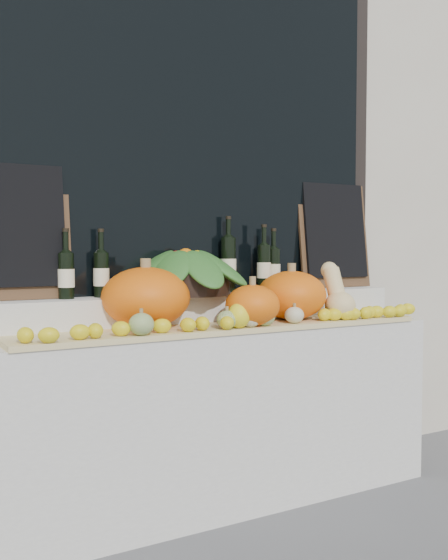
# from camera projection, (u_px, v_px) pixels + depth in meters

# --- Properties ---
(storefront_facade) EXTENTS (7.00, 0.94, 4.50)m
(storefront_facade) POSITION_uv_depth(u_px,v_px,m) (157.00, 82.00, 3.66)
(storefront_facade) COLOR beige
(storefront_facade) RESTS_ON ground
(display_sill) EXTENTS (2.30, 0.55, 0.88)m
(display_sill) POSITION_uv_depth(u_px,v_px,m) (217.00, 415.00, 3.13)
(display_sill) COLOR silver
(display_sill) RESTS_ON ground
(rear_tier) EXTENTS (2.30, 0.25, 0.16)m
(rear_tier) POSITION_uv_depth(u_px,v_px,m) (203.00, 309.00, 3.23)
(rear_tier) COLOR silver
(rear_tier) RESTS_ON display_sill
(straw_bedding) EXTENTS (2.10, 0.32, 0.02)m
(straw_bedding) POSITION_uv_depth(u_px,v_px,m) (229.00, 328.00, 2.99)
(straw_bedding) COLOR tan
(straw_bedding) RESTS_ON display_sill
(pumpkin_left) EXTENTS (0.50, 0.50, 0.28)m
(pumpkin_left) POSITION_uv_depth(u_px,v_px,m) (146.00, 297.00, 2.90)
(pumpkin_left) COLOR orange
(pumpkin_left) RESTS_ON straw_bedding
(pumpkin_right) EXTENTS (0.44, 0.44, 0.25)m
(pumpkin_right) POSITION_uv_depth(u_px,v_px,m) (292.00, 295.00, 3.23)
(pumpkin_right) COLOR orange
(pumpkin_right) RESTS_ON straw_bedding
(pumpkin_center) EXTENTS (0.32, 0.32, 0.20)m
(pumpkin_center) POSITION_uv_depth(u_px,v_px,m) (253.00, 305.00, 2.96)
(pumpkin_center) COLOR orange
(pumpkin_center) RESTS_ON straw_bedding
(butternut_squash) EXTENTS (0.16, 0.22, 0.30)m
(butternut_squash) POSITION_uv_depth(u_px,v_px,m) (337.00, 296.00, 3.25)
(butternut_squash) COLOR #F1D18E
(butternut_squash) RESTS_ON straw_bedding
(decorative_gourds) EXTENTS (1.21, 0.17, 0.14)m
(decorative_gourds) POSITION_uv_depth(u_px,v_px,m) (251.00, 316.00, 2.93)
(decorative_gourds) COLOR #356A20
(decorative_gourds) RESTS_ON straw_bedding
(lemon_heap) EXTENTS (2.20, 0.16, 0.06)m
(lemon_heap) POSITION_uv_depth(u_px,v_px,m) (241.00, 321.00, 2.89)
(lemon_heap) COLOR yellow
(lemon_heap) RESTS_ON straw_bedding
(produce_bowl) EXTENTS (0.69, 0.69, 0.24)m
(produce_bowl) POSITION_uv_depth(u_px,v_px,m) (186.00, 271.00, 3.15)
(produce_bowl) COLOR black
(produce_bowl) RESTS_ON rear_tier
(wine_bottle_far_left) EXTENTS (0.08, 0.08, 0.33)m
(wine_bottle_far_left) POSITION_uv_depth(u_px,v_px,m) (66.00, 275.00, 2.88)
(wine_bottle_far_left) COLOR black
(wine_bottle_far_left) RESTS_ON rear_tier
(wine_bottle_near_left) EXTENTS (0.08, 0.08, 0.33)m
(wine_bottle_near_left) POSITION_uv_depth(u_px,v_px,m) (101.00, 274.00, 2.98)
(wine_bottle_near_left) COLOR black
(wine_bottle_near_left) RESTS_ON rear_tier
(wine_bottle_tall) EXTENTS (0.08, 0.08, 0.40)m
(wine_bottle_tall) POSITION_uv_depth(u_px,v_px,m) (228.00, 264.00, 3.33)
(wine_bottle_tall) COLOR black
(wine_bottle_tall) RESTS_ON rear_tier
(wine_bottle_near_right) EXTENTS (0.08, 0.08, 0.36)m
(wine_bottle_near_right) POSITION_uv_depth(u_px,v_px,m) (264.00, 267.00, 3.38)
(wine_bottle_near_right) COLOR black
(wine_bottle_near_right) RESTS_ON rear_tier
(wine_bottle_far_right) EXTENTS (0.08, 0.08, 0.34)m
(wine_bottle_far_right) POSITION_uv_depth(u_px,v_px,m) (273.00, 269.00, 3.45)
(wine_bottle_far_right) COLOR black
(wine_bottle_far_right) RESTS_ON rear_tier
(chalkboard_left) EXTENTS (0.50, 0.11, 0.62)m
(chalkboard_left) POSITION_uv_depth(u_px,v_px,m) (15.00, 229.00, 2.81)
(chalkboard_left) COLOR #4C331E
(chalkboard_left) RESTS_ON rear_tier
(chalkboard_right) EXTENTS (0.50, 0.11, 0.62)m
(chalkboard_right) POSITION_uv_depth(u_px,v_px,m) (334.00, 233.00, 3.71)
(chalkboard_right) COLOR #4C331E
(chalkboard_right) RESTS_ON rear_tier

